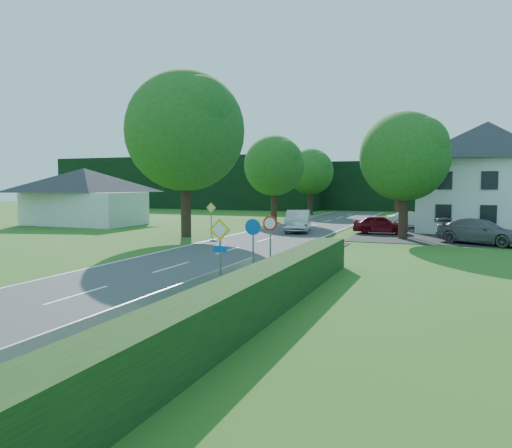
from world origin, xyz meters
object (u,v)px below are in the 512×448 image
at_px(motorcycle, 293,220).
at_px(parked_car_silver_b, 498,226).
at_px(parked_car_silver_a, 413,220).
at_px(streetlight, 400,174).
at_px(moving_car, 298,221).
at_px(parked_car_red, 381,225).
at_px(parked_car_grey, 481,232).
at_px(parasol, 422,218).

bearing_deg(motorcycle, parked_car_silver_b, 1.12).
relative_size(motorcycle, parked_car_silver_b, 0.48).
bearing_deg(motorcycle, parked_car_silver_a, 20.58).
distance_m(streetlight, parked_car_silver_b, 8.35).
distance_m(motorcycle, parked_car_silver_b, 16.01).
distance_m(moving_car, parked_car_red, 6.25).
bearing_deg(parked_car_silver_a, parked_car_grey, -171.53).
bearing_deg(parked_car_silver_b, moving_car, 87.78).
height_order(streetlight, parked_car_silver_a, streetlight).
xyz_separation_m(streetlight, parked_car_silver_b, (6.71, 3.20, -3.81)).
relative_size(streetlight, parked_car_grey, 1.51).
height_order(moving_car, parked_car_red, moving_car).
xyz_separation_m(moving_car, parked_car_red, (6.21, 0.71, -0.15)).
distance_m(moving_car, motorcycle, 4.49).
xyz_separation_m(motorcycle, parked_car_silver_a, (9.72, 2.70, 0.14)).
xyz_separation_m(parked_car_red, parasol, (2.70, 4.16, 0.27)).
bearing_deg(parked_car_silver_a, streetlight, 160.43).
relative_size(moving_car, parked_car_red, 1.25).
xyz_separation_m(streetlight, parked_car_red, (-1.41, 0.84, -3.74)).
distance_m(streetlight, parasol, 6.22).
bearing_deg(parked_car_silver_b, streetlight, 101.20).
distance_m(moving_car, parasol, 10.15).
distance_m(parked_car_silver_a, parked_car_silver_b, 7.31).
bearing_deg(parked_car_grey, parked_car_silver_a, 50.08).
bearing_deg(parked_car_silver_a, parked_car_silver_b, -137.10).
distance_m(parked_car_red, parked_car_silver_a, 6.43).
height_order(moving_car, parked_car_silver_a, moving_car).
bearing_deg(motorcycle, streetlight, -19.85).
bearing_deg(streetlight, moving_car, 179.02).
xyz_separation_m(parked_car_grey, parasol, (-3.91, 8.50, 0.19)).
bearing_deg(moving_car, motorcycle, 99.30).
relative_size(moving_car, parasol, 2.38).
xyz_separation_m(motorcycle, parked_car_silver_b, (15.97, -1.09, 0.06)).
relative_size(parked_car_red, parked_car_silver_b, 0.91).
xyz_separation_m(moving_car, parked_car_grey, (12.82, -3.63, -0.07)).
height_order(parked_car_red, parked_car_silver_b, parked_car_red).
xyz_separation_m(moving_car, motorcycle, (-1.64, 4.17, -0.28)).
distance_m(streetlight, moving_car, 8.42).
distance_m(parked_car_silver_a, parked_car_grey, 11.52).
xyz_separation_m(motorcycle, parked_car_red, (7.85, -3.46, 0.13)).
relative_size(moving_car, parked_car_silver_b, 1.15).
bearing_deg(parked_car_silver_b, parked_car_silver_a, 44.40).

